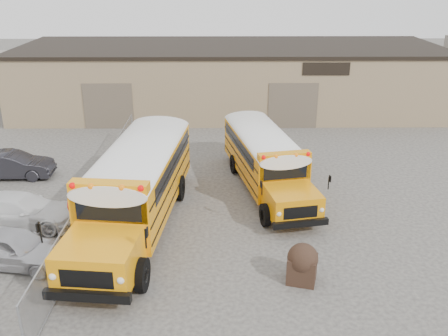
{
  "coord_description": "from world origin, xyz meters",
  "views": [
    {
      "loc": [
        -0.79,
        -16.58,
        9.85
      ],
      "look_at": [
        -0.59,
        3.93,
        1.6
      ],
      "focal_mm": 40.0,
      "sensor_mm": 36.0,
      "label": 1
    }
  ],
  "objects_px": {
    "car_dark": "(12,165)",
    "tarp_bundle": "(302,263)",
    "car_white": "(21,211)",
    "car_silver": "(12,247)",
    "school_bus_left": "(169,130)",
    "school_bus_right": "(239,122)"
  },
  "relations": [
    {
      "from": "car_dark",
      "to": "tarp_bundle",
      "type": "bearing_deg",
      "value": -126.35
    },
    {
      "from": "car_dark",
      "to": "school_bus_right",
      "type": "bearing_deg",
      "value": -70.83
    },
    {
      "from": "school_bus_left",
      "to": "tarp_bundle",
      "type": "height_order",
      "value": "school_bus_left"
    },
    {
      "from": "tarp_bundle",
      "to": "car_white",
      "type": "height_order",
      "value": "tarp_bundle"
    },
    {
      "from": "school_bus_left",
      "to": "tarp_bundle",
      "type": "relative_size",
      "value": 8.09
    },
    {
      "from": "school_bus_right",
      "to": "tarp_bundle",
      "type": "relative_size",
      "value": 6.81
    },
    {
      "from": "car_silver",
      "to": "school_bus_left",
      "type": "bearing_deg",
      "value": -15.05
    },
    {
      "from": "car_silver",
      "to": "school_bus_right",
      "type": "bearing_deg",
      "value": -24.06
    },
    {
      "from": "tarp_bundle",
      "to": "car_white",
      "type": "relative_size",
      "value": 0.3
    },
    {
      "from": "school_bus_left",
      "to": "car_silver",
      "type": "bearing_deg",
      "value": -115.31
    },
    {
      "from": "tarp_bundle",
      "to": "car_white",
      "type": "distance_m",
      "value": 11.58
    },
    {
      "from": "tarp_bundle",
      "to": "car_white",
      "type": "bearing_deg",
      "value": 159.66
    },
    {
      "from": "school_bus_right",
      "to": "car_silver",
      "type": "xyz_separation_m",
      "value": [
        -8.44,
        -12.37,
        -0.88
      ]
    },
    {
      "from": "school_bus_right",
      "to": "car_dark",
      "type": "relative_size",
      "value": 2.38
    },
    {
      "from": "school_bus_right",
      "to": "car_white",
      "type": "bearing_deg",
      "value": -134.21
    },
    {
      "from": "school_bus_left",
      "to": "car_dark",
      "type": "height_order",
      "value": "school_bus_left"
    },
    {
      "from": "tarp_bundle",
      "to": "car_dark",
      "type": "distance_m",
      "value": 16.01
    },
    {
      "from": "car_white",
      "to": "car_dark",
      "type": "relative_size",
      "value": 1.16
    },
    {
      "from": "school_bus_left",
      "to": "car_dark",
      "type": "xyz_separation_m",
      "value": [
        -7.75,
        -1.9,
        -1.23
      ]
    },
    {
      "from": "car_silver",
      "to": "car_white",
      "type": "distance_m",
      "value": 3.0
    },
    {
      "from": "tarp_bundle",
      "to": "car_dark",
      "type": "xyz_separation_m",
      "value": [
        -13.16,
        9.13,
        -0.06
      ]
    },
    {
      "from": "car_silver",
      "to": "car_dark",
      "type": "xyz_separation_m",
      "value": [
        -3.07,
        8.0,
        -0.04
      ]
    }
  ]
}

